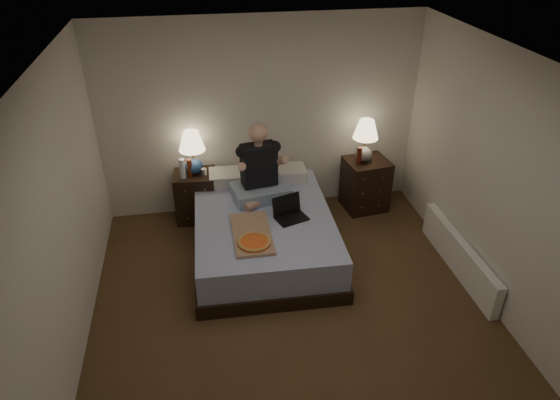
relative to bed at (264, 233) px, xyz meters
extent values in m
cube|color=brown|center=(0.15, -1.17, -0.26)|extent=(4.00, 4.50, 0.00)
cube|color=white|center=(0.15, -1.17, 2.24)|extent=(4.00, 4.50, 0.00)
cube|color=silver|center=(0.15, 1.08, 0.99)|extent=(4.00, 0.00, 2.50)
cube|color=silver|center=(-1.85, -1.17, 0.99)|extent=(0.00, 4.50, 2.50)
cube|color=silver|center=(2.15, -1.17, 0.99)|extent=(0.00, 4.50, 2.50)
cube|color=#5A6AB5|center=(0.00, 0.00, 0.00)|extent=(1.60, 2.10, 0.51)
cube|color=black|center=(-0.75, 0.88, 0.07)|extent=(0.54, 0.50, 0.65)
cube|color=black|center=(1.48, 0.76, 0.09)|extent=(0.59, 0.55, 0.69)
cylinder|color=white|center=(-0.87, 0.79, 0.52)|extent=(0.07, 0.07, 0.25)
cylinder|color=beige|center=(-0.62, 0.78, 0.45)|extent=(0.07, 0.07, 0.10)
cylinder|color=#62210E|center=(-0.79, 0.81, 0.51)|extent=(0.06, 0.06, 0.23)
cylinder|color=#5D190D|center=(1.33, 0.69, 0.55)|extent=(0.06, 0.06, 0.23)
cube|color=white|center=(2.08, -0.73, -0.06)|extent=(0.10, 1.60, 0.40)
camera|label=1|loc=(-0.64, -4.73, 3.31)|focal=32.00mm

